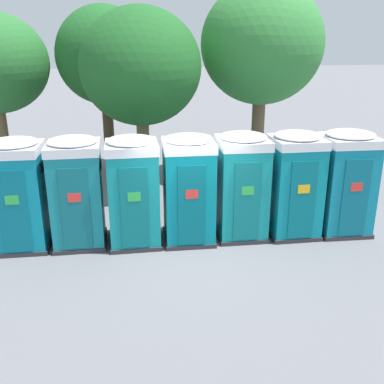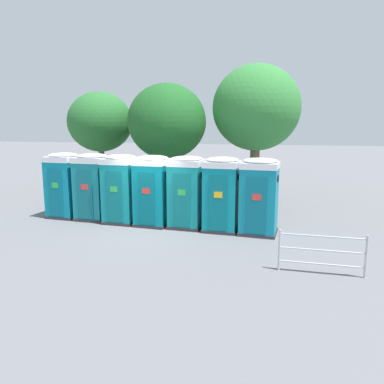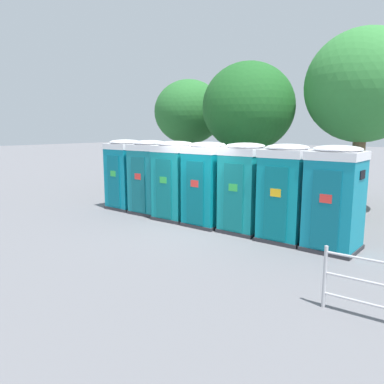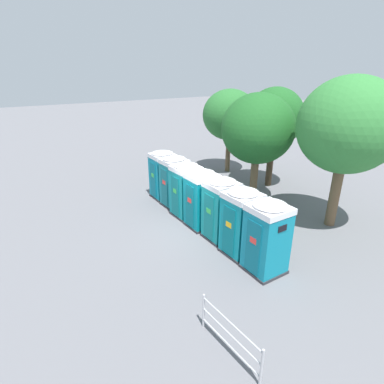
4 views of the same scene
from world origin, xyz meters
name	(u,v)px [view 4 (image 4 of 4)]	position (x,y,z in m)	size (l,w,h in m)	color
ground_plane	(194,228)	(0.00, 0.00, 0.00)	(120.00, 120.00, 0.00)	slate
portapotty_0	(163,175)	(-3.77, 0.69, 1.28)	(1.24, 1.26, 2.54)	#2D2D33
portapotty_1	(174,181)	(-2.50, 0.62, 1.28)	(1.20, 1.22, 2.54)	#2D2D33
portapotty_2	(186,190)	(-1.24, 0.44, 1.28)	(1.19, 1.22, 2.54)	#2D2D33
portapotty_3	(201,199)	(0.02, 0.37, 1.28)	(1.23, 1.26, 2.54)	#2D2D33
portapotty_4	(221,209)	(1.29, 0.38, 1.28)	(1.22, 1.26, 2.54)	#2D2D33
portapotty_5	(241,222)	(2.56, 0.26, 1.28)	(1.21, 1.23, 2.54)	#2D2D33
portapotty_6	(266,237)	(3.82, 0.18, 1.28)	(1.29, 1.27, 2.54)	#2D2D33
street_tree_0	(348,126)	(3.24, 5.13, 4.33)	(3.91, 3.91, 6.27)	brown
street_tree_1	(274,118)	(-1.74, 6.74, 3.95)	(3.20, 3.20, 5.61)	#4C3826
street_tree_2	(230,115)	(-5.24, 6.60, 3.75)	(3.47, 3.47, 5.37)	brown
street_tree_3	(258,129)	(-0.70, 4.33, 3.73)	(3.56, 3.56, 5.46)	brown
event_barrier	(229,335)	(5.58, -2.98, 0.57)	(2.06, 0.06, 1.05)	#B7B7BC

